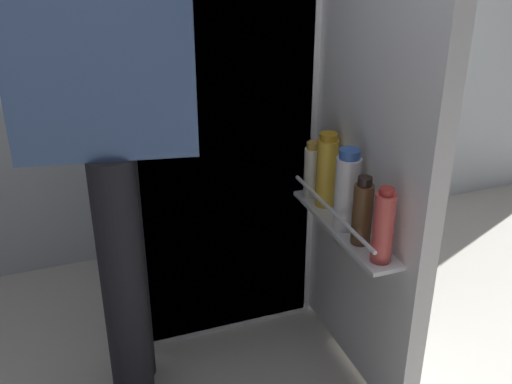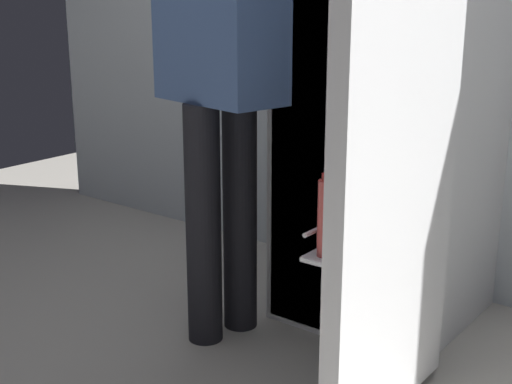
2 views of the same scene
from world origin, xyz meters
name	(u,v)px [view 1 (image 1 of 2)]	position (x,y,z in m)	size (l,w,h in m)	color
ground_plane	(253,375)	(0.00, 0.00, 0.00)	(6.24, 6.24, 0.00)	#B7B2A8
refrigerator	(207,65)	(0.03, 0.52, 0.90)	(0.68, 1.27, 1.80)	white
person	(108,81)	(-0.36, 0.06, 1.00)	(0.56, 0.81, 1.66)	black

